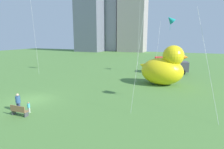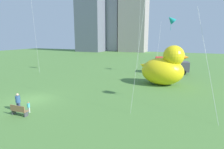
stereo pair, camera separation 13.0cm
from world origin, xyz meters
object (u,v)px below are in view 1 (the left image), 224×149
(box_truck, at_px, (170,65))
(park_bench, at_px, (19,110))
(giant_inflatable_duck, at_px, (164,68))
(kite_teal, at_px, (171,20))
(person_adult, at_px, (18,102))
(person_child, at_px, (29,107))

(box_truck, bearing_deg, park_bench, -111.09)
(giant_inflatable_duck, bearing_deg, kite_teal, 92.35)
(person_adult, height_order, kite_teal, kite_teal)
(person_adult, distance_m, box_truck, 25.18)
(person_child, height_order, giant_inflatable_duck, giant_inflatable_duck)
(park_bench, height_order, person_adult, person_adult)
(person_adult, xyz_separation_m, person_child, (1.02, 0.14, -0.36))
(park_bench, bearing_deg, giant_inflatable_duck, 58.56)
(person_child, bearing_deg, box_truck, 68.68)
(box_truck, bearing_deg, person_child, -111.32)
(person_child, bearing_deg, person_adult, -171.97)
(person_child, relative_size, kite_teal, 0.10)
(person_adult, distance_m, person_child, 1.09)
(park_bench, xyz_separation_m, giant_inflatable_duck, (9.24, 15.11, 1.78))
(person_child, bearing_deg, giant_inflatable_duck, 57.74)
(person_child, bearing_deg, park_bench, -104.48)
(person_child, distance_m, box_truck, 24.67)
(person_child, distance_m, kite_teal, 24.61)
(park_bench, height_order, box_truck, box_truck)
(person_child, relative_size, box_truck, 0.16)
(box_truck, bearing_deg, person_adult, -113.35)
(park_bench, relative_size, giant_inflatable_duck, 0.23)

